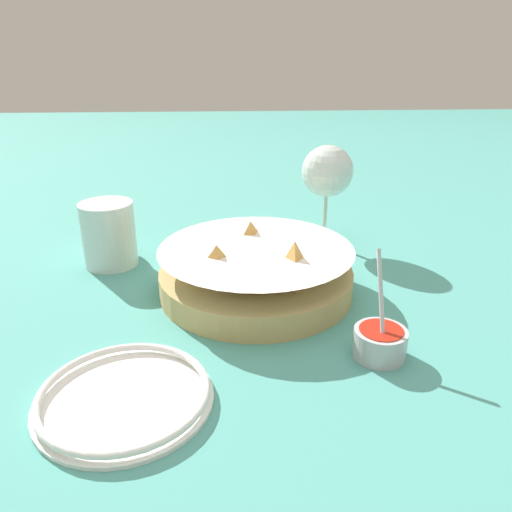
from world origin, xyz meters
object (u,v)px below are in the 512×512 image
Objects in this scene: sauce_cup at (380,341)px; wine_glass at (327,174)px; food_basket at (256,273)px; side_plate at (124,396)px; beer_mug at (109,236)px.

wine_glass is at bearing -0.29° from sauce_cup.
wine_glass is (0.35, -0.00, 0.10)m from sauce_cup.
sauce_cup is at bearing 179.71° from wine_glass.
wine_glass is (0.19, -0.13, 0.09)m from food_basket.
sauce_cup is 0.66× the size of side_plate.
food_basket is 0.21m from sauce_cup.
side_plate is (-0.23, 0.14, -0.02)m from food_basket.
beer_mug is 0.35m from side_plate.
sauce_cup is 0.36m from wine_glass.
sauce_cup reaches higher than food_basket.
beer_mug is at bearing 13.37° from side_plate.
beer_mug is (0.28, 0.35, 0.03)m from sauce_cup.
food_basket is 0.27m from side_plate.
food_basket is 0.25m from beer_mug.
beer_mug is (-0.07, 0.35, -0.07)m from wine_glass.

